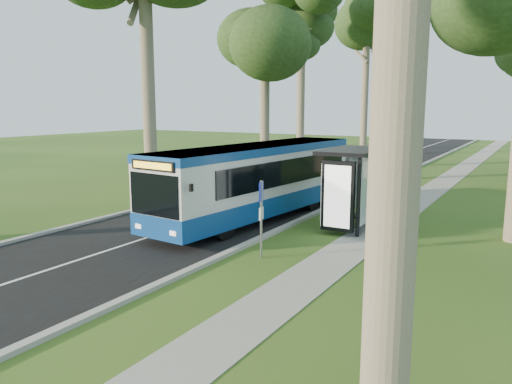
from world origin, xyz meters
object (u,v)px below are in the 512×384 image
Objects in this scene: bus_shelter at (353,174)px; car_silver at (319,148)px; bus at (258,181)px; bus_stop_sign at (261,210)px; litter_bin at (342,215)px; car_white at (304,155)px.

bus_shelter is 0.72× the size of car_silver.
bus is at bearing -78.02° from car_silver.
bus_stop_sign reaches higher than car_silver.
litter_bin is 0.21× the size of car_white.
litter_bin is 0.21× the size of car_silver.
bus is at bearing -179.10° from litter_bin.
bus is 2.38× the size of car_silver.
bus_shelter is 20.04m from car_white.
bus_stop_sign is 0.49× the size of car_silver.
litter_bin is at bearing 68.43° from bus_stop_sign.
litter_bin is at bearing -85.32° from car_white.
car_silver is (-1.67, 6.60, -0.03)m from car_white.
bus_stop_sign reaches higher than car_white.
bus_shelter is (3.93, 0.11, 0.55)m from bus.
bus_shelter reaches higher than bus_stop_sign.
bus_shelter is at bearing -69.85° from car_silver.
car_silver reaches higher than litter_bin.
bus_shelter is 0.72× the size of car_white.
car_silver is (-11.30, 23.98, 0.29)m from litter_bin.
car_white is (-8.86, 22.06, -0.66)m from bus_stop_sign.
litter_bin is (3.59, 0.06, -1.04)m from bus.
litter_bin is 19.88m from car_white.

